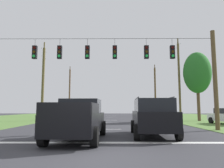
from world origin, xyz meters
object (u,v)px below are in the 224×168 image
at_px(overhead_signal_span, 102,72).
at_px(suv_black, 152,116).
at_px(utility_pole_mid_right, 179,80).
at_px(utility_pole_mid_left, 43,82).
at_px(pickup_truck, 79,119).
at_px(utility_pole_far_right, 155,91).
at_px(tree_roadside_right, 197,73).
at_px(utility_pole_far_left, 70,91).

xyz_separation_m(overhead_signal_span, suv_black, (2.94, -3.10, -3.01)).
height_order(utility_pole_mid_right, utility_pole_mid_left, utility_pole_mid_right).
relative_size(pickup_truck, utility_pole_far_right, 0.53).
bearing_deg(tree_roadside_right, pickup_truck, -127.96).
bearing_deg(utility_pole_mid_left, suv_black, -52.51).
distance_m(utility_pole_far_right, utility_pole_far_left, 17.03).
bearing_deg(utility_pole_far_left, pickup_truck, -77.39).
relative_size(utility_pole_far_right, tree_roadside_right, 1.24).
height_order(pickup_truck, utility_pole_far_right, utility_pole_far_right).
relative_size(overhead_signal_span, utility_pole_far_right, 1.57).
bearing_deg(pickup_truck, overhead_signal_span, 79.32).
xyz_separation_m(suv_black, utility_pole_mid_left, (-10.79, 14.07, 3.69)).
distance_m(overhead_signal_span, suv_black, 5.23).
xyz_separation_m(pickup_truck, utility_pole_mid_left, (-7.00, 15.45, 3.78)).
distance_m(utility_pole_mid_right, tree_roadside_right, 2.25).
bearing_deg(utility_pole_far_right, suv_black, -101.52).
height_order(overhead_signal_span, utility_pole_mid_left, utility_pole_mid_left).
xyz_separation_m(suv_black, utility_pole_mid_right, (6.01, 14.28, 3.96)).
bearing_deg(suv_black, overhead_signal_span, 133.51).
height_order(overhead_signal_span, suv_black, overhead_signal_span).
distance_m(utility_pole_mid_left, tree_roadside_right, 18.89).
bearing_deg(pickup_truck, utility_pole_mid_left, 114.39).
relative_size(pickup_truck, suv_black, 1.12).
height_order(overhead_signal_span, utility_pole_far_left, utility_pole_far_left).
bearing_deg(utility_pole_far_left, utility_pole_mid_left, -90.20).
bearing_deg(overhead_signal_span, suv_black, -46.49).
distance_m(utility_pole_mid_right, utility_pole_mid_left, 16.80).
bearing_deg(utility_pole_mid_right, pickup_truck, -122.03).
bearing_deg(utility_pole_mid_left, utility_pole_mid_right, 0.72).
height_order(suv_black, tree_roadside_right, tree_roadside_right).
xyz_separation_m(overhead_signal_span, utility_pole_far_left, (-7.79, 26.57, 0.80)).
distance_m(pickup_truck, suv_black, 4.03).
xyz_separation_m(pickup_truck, utility_pole_far_right, (10.05, 32.07, 4.12)).
xyz_separation_m(suv_black, utility_pole_far_right, (6.26, 30.70, 4.02)).
distance_m(overhead_signal_span, utility_pole_far_right, 29.11).
relative_size(suv_black, tree_roadside_right, 0.58).
bearing_deg(utility_pole_far_right, overhead_signal_span, -108.44).
bearing_deg(utility_pole_far_left, tree_roadside_right, -40.13).
xyz_separation_m(overhead_signal_span, utility_pole_mid_left, (-7.85, 10.97, 0.68)).
relative_size(overhead_signal_span, utility_pole_mid_left, 1.66).
xyz_separation_m(utility_pole_far_right, utility_pole_mid_left, (-17.05, -16.63, -0.34)).
xyz_separation_m(pickup_truck, utility_pole_mid_right, (9.80, 15.66, 4.06)).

